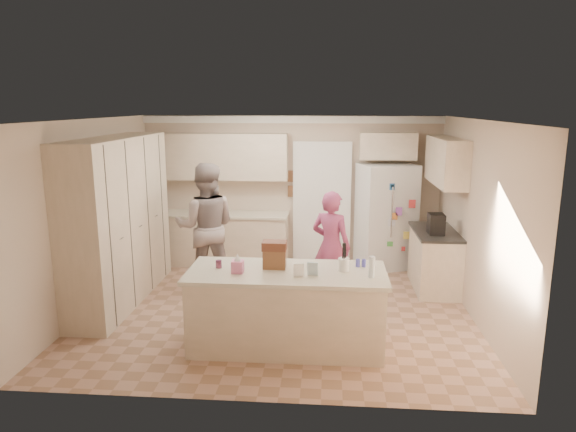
# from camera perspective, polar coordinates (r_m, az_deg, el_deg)

# --- Properties ---
(floor) EXTENTS (5.20, 4.60, 0.02)m
(floor) POSITION_cam_1_polar(r_m,az_deg,el_deg) (7.28, -1.02, -10.32)
(floor) COLOR tan
(floor) RESTS_ON ground
(ceiling) EXTENTS (5.20, 4.60, 0.02)m
(ceiling) POSITION_cam_1_polar(r_m,az_deg,el_deg) (6.72, -1.11, 10.77)
(ceiling) COLOR white
(ceiling) RESTS_ON wall_back
(wall_back) EXTENTS (5.20, 0.02, 2.60)m
(wall_back) POSITION_cam_1_polar(r_m,az_deg,el_deg) (9.14, 0.35, 2.94)
(wall_back) COLOR beige
(wall_back) RESTS_ON ground
(wall_front) EXTENTS (5.20, 0.02, 2.60)m
(wall_front) POSITION_cam_1_polar(r_m,az_deg,el_deg) (4.67, -3.83, -6.36)
(wall_front) COLOR beige
(wall_front) RESTS_ON ground
(wall_left) EXTENTS (0.02, 4.60, 2.60)m
(wall_left) POSITION_cam_1_polar(r_m,az_deg,el_deg) (7.59, -21.08, 0.15)
(wall_left) COLOR beige
(wall_left) RESTS_ON ground
(wall_right) EXTENTS (0.02, 4.60, 2.60)m
(wall_right) POSITION_cam_1_polar(r_m,az_deg,el_deg) (7.12, 20.33, -0.55)
(wall_right) COLOR beige
(wall_right) RESTS_ON ground
(crown_back) EXTENTS (5.20, 0.08, 0.12)m
(crown_back) POSITION_cam_1_polar(r_m,az_deg,el_deg) (8.97, 0.33, 10.66)
(crown_back) COLOR white
(crown_back) RESTS_ON wall_back
(pantry_bank) EXTENTS (0.60, 2.60, 2.35)m
(pantry_bank) POSITION_cam_1_polar(r_m,az_deg,el_deg) (7.67, -18.28, -0.48)
(pantry_bank) COLOR #C4B296
(pantry_bank) RESTS_ON floor
(back_base_cab) EXTENTS (2.20, 0.60, 0.88)m
(back_base_cab) POSITION_cam_1_polar(r_m,az_deg,el_deg) (9.18, -6.99, -2.61)
(back_base_cab) COLOR #C4B296
(back_base_cab) RESTS_ON floor
(back_countertop) EXTENTS (2.24, 0.63, 0.04)m
(back_countertop) POSITION_cam_1_polar(r_m,az_deg,el_deg) (9.06, -7.08, 0.19)
(back_countertop) COLOR beige
(back_countertop) RESTS_ON back_base_cab
(back_upper_cab) EXTENTS (2.20, 0.35, 0.80)m
(back_upper_cab) POSITION_cam_1_polar(r_m,az_deg,el_deg) (9.04, -7.08, 6.58)
(back_upper_cab) COLOR #C4B296
(back_upper_cab) RESTS_ON wall_back
(doorway_opening) EXTENTS (0.90, 0.06, 2.10)m
(doorway_opening) POSITION_cam_1_polar(r_m,az_deg,el_deg) (9.13, 3.77, 1.31)
(doorway_opening) COLOR black
(doorway_opening) RESTS_ON floor
(doorway_casing) EXTENTS (1.02, 0.03, 2.22)m
(doorway_casing) POSITION_cam_1_polar(r_m,az_deg,el_deg) (9.10, 3.77, 1.27)
(doorway_casing) COLOR white
(doorway_casing) RESTS_ON floor
(wall_frame_upper) EXTENTS (0.15, 0.02, 0.20)m
(wall_frame_upper) POSITION_cam_1_polar(r_m,az_deg,el_deg) (9.06, 0.46, 4.46)
(wall_frame_upper) COLOR brown
(wall_frame_upper) RESTS_ON wall_back
(wall_frame_lower) EXTENTS (0.15, 0.02, 0.20)m
(wall_frame_lower) POSITION_cam_1_polar(r_m,az_deg,el_deg) (9.10, 0.45, 2.77)
(wall_frame_lower) COLOR brown
(wall_frame_lower) RESTS_ON wall_back
(refrigerator) EXTENTS (1.07, 0.94, 1.80)m
(refrigerator) POSITION_cam_1_polar(r_m,az_deg,el_deg) (8.99, 10.83, -0.03)
(refrigerator) COLOR white
(refrigerator) RESTS_ON floor
(fridge_seam) EXTENTS (0.02, 0.02, 1.78)m
(fridge_seam) POSITION_cam_1_polar(r_m,az_deg,el_deg) (8.65, 11.08, -0.54)
(fridge_seam) COLOR gray
(fridge_seam) RESTS_ON refrigerator
(fridge_dispenser) EXTENTS (0.22, 0.03, 0.35)m
(fridge_dispenser) POSITION_cam_1_polar(r_m,az_deg,el_deg) (8.57, 9.69, 1.10)
(fridge_dispenser) COLOR black
(fridge_dispenser) RESTS_ON refrigerator
(fridge_handle_l) EXTENTS (0.02, 0.02, 0.85)m
(fridge_handle_l) POSITION_cam_1_polar(r_m,az_deg,el_deg) (8.60, 10.80, 0.42)
(fridge_handle_l) COLOR silver
(fridge_handle_l) RESTS_ON refrigerator
(fridge_handle_r) EXTENTS (0.02, 0.02, 0.85)m
(fridge_handle_r) POSITION_cam_1_polar(r_m,az_deg,el_deg) (8.61, 11.46, 0.41)
(fridge_handle_r) COLOR silver
(fridge_handle_r) RESTS_ON refrigerator
(over_fridge_cab) EXTENTS (0.95, 0.35, 0.45)m
(over_fridge_cab) POSITION_cam_1_polar(r_m,az_deg,el_deg) (8.89, 11.03, 7.65)
(over_fridge_cab) COLOR #C4B296
(over_fridge_cab) RESTS_ON wall_back
(right_base_cab) EXTENTS (0.60, 1.20, 0.88)m
(right_base_cab) POSITION_cam_1_polar(r_m,az_deg,el_deg) (8.20, 15.94, -4.82)
(right_base_cab) COLOR #C4B296
(right_base_cab) RESTS_ON floor
(right_countertop) EXTENTS (0.63, 1.24, 0.04)m
(right_countertop) POSITION_cam_1_polar(r_m,az_deg,el_deg) (8.08, 16.06, -1.70)
(right_countertop) COLOR #2D2B28
(right_countertop) RESTS_ON right_base_cab
(right_upper_cab) EXTENTS (0.35, 1.50, 0.70)m
(right_upper_cab) POSITION_cam_1_polar(r_m,az_deg,el_deg) (8.12, 17.16, 5.83)
(right_upper_cab) COLOR #C4B296
(right_upper_cab) RESTS_ON wall_right
(coffee_maker) EXTENTS (0.22, 0.28, 0.30)m
(coffee_maker) POSITION_cam_1_polar(r_m,az_deg,el_deg) (7.84, 16.13, -0.85)
(coffee_maker) COLOR black
(coffee_maker) RESTS_ON right_countertop
(island_base) EXTENTS (2.20, 0.90, 0.88)m
(island_base) POSITION_cam_1_polar(r_m,az_deg,el_deg) (6.08, -0.14, -10.45)
(island_base) COLOR #C4B296
(island_base) RESTS_ON floor
(island_top) EXTENTS (2.28, 0.96, 0.05)m
(island_top) POSITION_cam_1_polar(r_m,az_deg,el_deg) (5.92, -0.15, -6.34)
(island_top) COLOR beige
(island_top) RESTS_ON island_base
(utensil_crock) EXTENTS (0.13, 0.13, 0.15)m
(utensil_crock) POSITION_cam_1_polar(r_m,az_deg,el_deg) (5.92, 6.21, -5.39)
(utensil_crock) COLOR white
(utensil_crock) RESTS_ON island_top
(tissue_box) EXTENTS (0.13, 0.13, 0.14)m
(tissue_box) POSITION_cam_1_polar(r_m,az_deg,el_deg) (5.86, -5.62, -5.61)
(tissue_box) COLOR pink
(tissue_box) RESTS_ON island_top
(tissue_plume) EXTENTS (0.08, 0.08, 0.08)m
(tissue_plume) POSITION_cam_1_polar(r_m,az_deg,el_deg) (5.83, -5.64, -4.58)
(tissue_plume) COLOR white
(tissue_plume) RESTS_ON tissue_box
(dollhouse_body) EXTENTS (0.26, 0.18, 0.22)m
(dollhouse_body) POSITION_cam_1_polar(r_m,az_deg,el_deg) (5.98, -1.50, -4.77)
(dollhouse_body) COLOR brown
(dollhouse_body) RESTS_ON island_top
(dollhouse_roof) EXTENTS (0.28, 0.20, 0.10)m
(dollhouse_roof) POSITION_cam_1_polar(r_m,az_deg,el_deg) (5.94, -1.51, -3.29)
(dollhouse_roof) COLOR #592D1E
(dollhouse_roof) RESTS_ON dollhouse_body
(jam_jar) EXTENTS (0.07, 0.07, 0.09)m
(jam_jar) POSITION_cam_1_polar(r_m,az_deg,el_deg) (6.06, -7.71, -5.31)
(jam_jar) COLOR #59263F
(jam_jar) RESTS_ON island_top
(greeting_card_a) EXTENTS (0.12, 0.06, 0.16)m
(greeting_card_a) POSITION_cam_1_polar(r_m,az_deg,el_deg) (5.68, 1.20, -6.02)
(greeting_card_a) COLOR white
(greeting_card_a) RESTS_ON island_top
(greeting_card_b) EXTENTS (0.12, 0.05, 0.16)m
(greeting_card_b) POSITION_cam_1_polar(r_m,az_deg,el_deg) (5.72, 2.74, -5.89)
(greeting_card_b) COLOR silver
(greeting_card_b) RESTS_ON island_top
(water_bottle) EXTENTS (0.07, 0.07, 0.24)m
(water_bottle) POSITION_cam_1_polar(r_m,az_deg,el_deg) (5.73, 9.29, -5.60)
(water_bottle) COLOR silver
(water_bottle) RESTS_ON island_top
(shaker_salt) EXTENTS (0.05, 0.05, 0.09)m
(shaker_salt) POSITION_cam_1_polar(r_m,az_deg,el_deg) (6.10, 7.76, -5.19)
(shaker_salt) COLOR #3C3EA5
(shaker_salt) RESTS_ON island_top
(shaker_pepper) EXTENTS (0.05, 0.05, 0.09)m
(shaker_pepper) POSITION_cam_1_polar(r_m,az_deg,el_deg) (6.10, 8.42, -5.20)
(shaker_pepper) COLOR #3C3EA5
(shaker_pepper) RESTS_ON island_top
(teen_boy) EXTENTS (1.03, 0.85, 1.94)m
(teen_boy) POSITION_cam_1_polar(r_m,az_deg,el_deg) (7.88, -9.10, -1.18)
(teen_boy) COLOR gray
(teen_boy) RESTS_ON floor
(teen_girl) EXTENTS (0.70, 0.60, 1.61)m
(teen_girl) POSITION_cam_1_polar(r_m,az_deg,el_deg) (7.35, 4.80, -3.40)
(teen_girl) COLOR #A23874
(teen_girl) RESTS_ON floor
(fridge_magnets) EXTENTS (0.76, 0.02, 1.44)m
(fridge_magnets) POSITION_cam_1_polar(r_m,az_deg,el_deg) (8.64, 11.08, -0.55)
(fridge_magnets) COLOR tan
(fridge_magnets) RESTS_ON refrigerator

